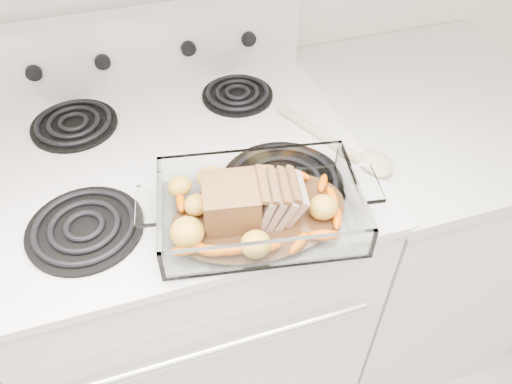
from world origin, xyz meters
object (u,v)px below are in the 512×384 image
object	(u,v)px
electric_range	(192,278)
baking_dish	(259,211)
pork_roast	(245,204)
counter_right	(405,227)

from	to	relation	value
electric_range	baking_dish	world-z (taller)	electric_range
electric_range	pork_roast	bearing A→B (deg)	-68.95
pork_roast	counter_right	bearing A→B (deg)	32.94
counter_right	pork_roast	world-z (taller)	pork_roast
electric_range	baking_dish	distance (m)	0.55
counter_right	baking_dish	distance (m)	0.78
pork_roast	baking_dish	bearing A→B (deg)	10.71
electric_range	counter_right	distance (m)	0.67
baking_dish	electric_range	bearing A→B (deg)	126.12
electric_range	counter_right	bearing A→B (deg)	-0.10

